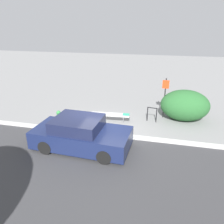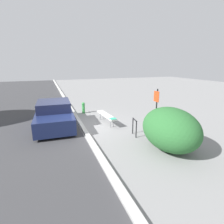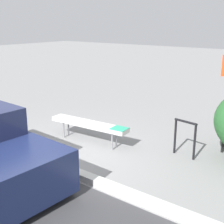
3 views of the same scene
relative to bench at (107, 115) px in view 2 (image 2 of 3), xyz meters
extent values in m
plane|color=gray|center=(0.01, -1.49, -0.46)|extent=(60.00, 60.00, 0.00)
cube|color=#B7B7B2|center=(0.01, -1.49, -0.40)|extent=(60.00, 0.20, 0.13)
cylinder|color=gray|center=(-0.74, -0.15, -0.25)|extent=(0.04, 0.04, 0.42)
cylinder|color=gray|center=(0.73, -0.04, -0.25)|extent=(0.04, 0.04, 0.42)
cylinder|color=gray|center=(-0.76, 0.04, -0.25)|extent=(0.04, 0.04, 0.42)
cylinder|color=gray|center=(0.72, 0.15, -0.25)|extent=(0.04, 0.04, 0.42)
cube|color=silver|center=(-0.01, 0.00, 0.01)|extent=(2.14, 0.50, 0.10)
cube|color=teal|center=(0.86, 0.07, 0.06)|extent=(0.38, 0.36, 0.01)
cylinder|color=black|center=(1.96, 0.69, -0.06)|extent=(0.05, 0.05, 0.80)
cylinder|color=black|center=(2.45, 0.62, -0.06)|extent=(0.05, 0.05, 0.80)
cylinder|color=black|center=(2.21, 0.65, 0.34)|extent=(0.55, 0.14, 0.05)
cylinder|color=black|center=(2.81, 1.39, 0.69)|extent=(0.06, 0.06, 2.30)
cube|color=red|center=(2.81, 1.35, 1.51)|extent=(0.36, 0.02, 0.46)
cylinder|color=#338C3F|center=(-2.63, -0.81, -0.16)|extent=(0.20, 0.20, 0.60)
sphere|color=#338C3F|center=(-2.63, -0.81, 0.19)|extent=(0.22, 0.22, 0.22)
cylinder|color=#338C3F|center=(-2.77, -0.81, -0.10)|extent=(0.08, 0.07, 0.07)
cylinder|color=#338C3F|center=(-2.49, -0.81, -0.10)|extent=(0.08, 0.07, 0.07)
ellipsoid|color=#28602D|center=(3.93, 1.32, 0.40)|extent=(2.64, 1.96, 1.72)
cylinder|color=black|center=(0.76, -2.02, -0.16)|extent=(0.61, 0.21, 0.60)
cylinder|color=black|center=(0.68, -3.76, -0.16)|extent=(0.61, 0.21, 0.60)
cylinder|color=black|center=(-1.80, -1.90, -0.16)|extent=(0.61, 0.21, 0.60)
cylinder|color=black|center=(-1.89, -3.64, -0.16)|extent=(0.61, 0.21, 0.60)
cube|color=#19234C|center=(-0.56, -2.83, 0.04)|extent=(4.22, 2.08, 0.74)
cube|color=#1A203E|center=(-0.73, -2.82, 0.66)|extent=(2.06, 1.79, 0.52)
camera|label=1|loc=(2.60, -10.61, 4.60)|focal=35.00mm
camera|label=2|loc=(9.16, -3.12, 2.89)|focal=28.00mm
camera|label=3|loc=(4.83, -5.36, 2.42)|focal=50.00mm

